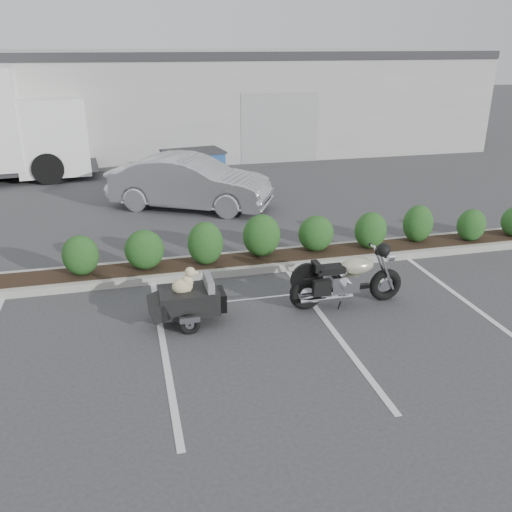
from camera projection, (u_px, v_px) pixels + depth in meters
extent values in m
plane|color=#38383A|center=(250.00, 317.00, 9.17)|extent=(90.00, 90.00, 0.00)
cube|color=#9E9E93|center=(272.00, 260.00, 11.35)|extent=(12.00, 1.00, 0.15)
cube|color=#9EA099|center=(161.00, 99.00, 23.77)|extent=(26.00, 10.00, 4.00)
torus|color=black|center=(306.00, 293.00, 9.34)|extent=(0.60, 0.15, 0.60)
torus|color=black|center=(385.00, 285.00, 9.67)|extent=(0.60, 0.15, 0.60)
cylinder|color=silver|center=(306.00, 293.00, 9.34)|extent=(0.25, 0.11, 0.25)
cylinder|color=silver|center=(385.00, 285.00, 9.67)|extent=(0.22, 0.09, 0.22)
cylinder|color=silver|center=(386.00, 270.00, 9.45)|extent=(0.39, 0.05, 0.80)
cylinder|color=silver|center=(381.00, 266.00, 9.62)|extent=(0.39, 0.05, 0.80)
cylinder|color=silver|center=(378.00, 250.00, 9.38)|extent=(0.03, 0.63, 0.03)
cylinder|color=silver|center=(390.00, 257.00, 9.48)|extent=(0.11, 0.16, 0.16)
sphere|color=black|center=(383.00, 250.00, 9.08)|extent=(0.23, 0.23, 0.23)
cube|color=silver|center=(343.00, 282.00, 9.44)|extent=(0.50, 0.31, 0.31)
cube|color=black|center=(348.00, 288.00, 9.50)|extent=(0.81, 0.09, 0.07)
ellipsoid|color=#B9B595|center=(357.00, 266.00, 9.39)|extent=(0.60, 0.34, 0.30)
cube|color=black|center=(329.00, 269.00, 9.28)|extent=(0.50, 0.27, 0.11)
cube|color=black|center=(316.00, 266.00, 9.20)|extent=(0.11, 0.27, 0.14)
cylinder|color=silver|center=(327.00, 299.00, 9.29)|extent=(0.95, 0.08, 0.08)
cylinder|color=silver|center=(320.00, 291.00, 9.58)|extent=(0.95, 0.08, 0.08)
cube|color=black|center=(322.00, 288.00, 9.08)|extent=(0.31, 0.13, 0.27)
cube|color=black|center=(189.00, 300.00, 8.85)|extent=(0.95, 0.65, 0.38)
cube|color=slate|center=(209.00, 284.00, 8.83)|extent=(0.11, 0.56, 0.27)
cube|color=slate|center=(191.00, 295.00, 8.82)|extent=(0.63, 0.56, 0.04)
cube|color=black|center=(158.00, 307.00, 8.76)|extent=(0.34, 0.65, 0.33)
cube|color=black|center=(219.00, 299.00, 8.98)|extent=(0.18, 0.45, 0.31)
torus|color=black|center=(190.00, 324.00, 8.59)|extent=(0.35, 0.10, 0.35)
torus|color=black|center=(184.00, 304.00, 9.27)|extent=(0.35, 0.10, 0.35)
cube|color=silver|center=(190.00, 320.00, 8.50)|extent=(0.32, 0.07, 0.09)
cube|color=silver|center=(183.00, 297.00, 9.27)|extent=(0.32, 0.07, 0.09)
cylinder|color=black|center=(187.00, 314.00, 8.93)|extent=(0.04, 0.81, 0.04)
cylinder|color=silver|center=(232.00, 301.00, 9.05)|extent=(0.54, 0.03, 0.03)
ellipsoid|color=#CCBB89|center=(182.00, 286.00, 8.73)|extent=(0.34, 0.23, 0.27)
ellipsoid|color=#CCBB89|center=(187.00, 282.00, 8.72)|extent=(0.19, 0.18, 0.25)
sphere|color=#CCBB89|center=(190.00, 272.00, 8.68)|extent=(0.17, 0.17, 0.17)
ellipsoid|color=#CCBB89|center=(195.00, 273.00, 8.70)|extent=(0.13, 0.07, 0.06)
sphere|color=black|center=(199.00, 272.00, 8.71)|extent=(0.03, 0.03, 0.03)
ellipsoid|color=#CCBB89|center=(188.00, 273.00, 8.62)|extent=(0.04, 0.04, 0.09)
ellipsoid|color=#CCBB89|center=(187.00, 270.00, 8.71)|extent=(0.04, 0.04, 0.09)
cylinder|color=#CCBB89|center=(190.00, 293.00, 8.74)|extent=(0.04, 0.04, 0.11)
cylinder|color=#CCBB89|center=(189.00, 290.00, 8.84)|extent=(0.04, 0.04, 0.11)
imported|color=silver|center=(190.00, 183.00, 14.88)|extent=(4.64, 3.44, 1.46)
cube|color=#1C498E|center=(194.00, 170.00, 16.97)|extent=(1.89, 1.41, 1.15)
cube|color=#2D2D30|center=(193.00, 152.00, 16.75)|extent=(2.00, 1.52, 0.06)
cube|color=white|center=(52.00, 134.00, 18.36)|extent=(2.46, 2.77, 2.47)
cube|color=black|center=(53.00, 144.00, 18.48)|extent=(0.27, 2.14, 1.12)
cylinder|color=black|center=(48.00, 169.00, 17.53)|extent=(1.04, 0.40, 1.01)
cylinder|color=black|center=(49.00, 155.00, 19.71)|extent=(1.04, 0.40, 1.01)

